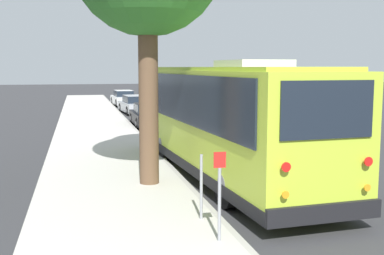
{
  "coord_description": "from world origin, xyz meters",
  "views": [
    {
      "loc": [
        -14.68,
        4.89,
        3.22
      ],
      "look_at": [
        0.19,
        1.35,
        1.3
      ],
      "focal_mm": 45.0,
      "sensor_mm": 36.0,
      "label": 1
    }
  ],
  "objects_px": {
    "sign_post_near": "(220,195)",
    "shuttle_bus": "(225,116)",
    "parked_sedan_black": "(149,116)",
    "parked_sedan_silver": "(135,105)",
    "sign_post_far": "(201,187)",
    "parked_sedan_white": "(123,99)"
  },
  "relations": [
    {
      "from": "sign_post_near",
      "to": "shuttle_bus",
      "type": "bearing_deg",
      "value": -18.23
    },
    {
      "from": "shuttle_bus",
      "to": "sign_post_near",
      "type": "height_order",
      "value": "shuttle_bus"
    },
    {
      "from": "parked_sedan_black",
      "to": "sign_post_near",
      "type": "distance_m",
      "value": 18.26
    },
    {
      "from": "parked_sedan_black",
      "to": "shuttle_bus",
      "type": "bearing_deg",
      "value": -178.69
    },
    {
      "from": "parked_sedan_silver",
      "to": "sign_post_far",
      "type": "distance_m",
      "value": 24.44
    },
    {
      "from": "shuttle_bus",
      "to": "parked_sedan_black",
      "type": "relative_size",
      "value": 2.53
    },
    {
      "from": "parked_sedan_black",
      "to": "parked_sedan_silver",
      "type": "bearing_deg",
      "value": -1.37
    },
    {
      "from": "parked_sedan_black",
      "to": "sign_post_far",
      "type": "xyz_separation_m",
      "value": [
        -16.92,
        1.39,
        0.23
      ]
    },
    {
      "from": "sign_post_near",
      "to": "sign_post_far",
      "type": "xyz_separation_m",
      "value": [
        1.28,
        0.0,
        -0.16
      ]
    },
    {
      "from": "shuttle_bus",
      "to": "parked_sedan_silver",
      "type": "xyz_separation_m",
      "value": [
        20.33,
        0.23,
        -1.23
      ]
    },
    {
      "from": "sign_post_near",
      "to": "sign_post_far",
      "type": "relative_size",
      "value": 1.2
    },
    {
      "from": "parked_sedan_white",
      "to": "shuttle_bus",
      "type": "bearing_deg",
      "value": 177.28
    },
    {
      "from": "shuttle_bus",
      "to": "parked_sedan_white",
      "type": "distance_m",
      "value": 27.36
    },
    {
      "from": "parked_sedan_silver",
      "to": "sign_post_far",
      "type": "height_order",
      "value": "sign_post_far"
    },
    {
      "from": "parked_sedan_white",
      "to": "sign_post_far",
      "type": "relative_size",
      "value": 3.37
    },
    {
      "from": "parked_sedan_silver",
      "to": "sign_post_near",
      "type": "relative_size",
      "value": 2.97
    },
    {
      "from": "parked_sedan_black",
      "to": "sign_post_far",
      "type": "bearing_deg",
      "value": 174.96
    },
    {
      "from": "parked_sedan_black",
      "to": "parked_sedan_white",
      "type": "height_order",
      "value": "parked_sedan_white"
    },
    {
      "from": "parked_sedan_white",
      "to": "parked_sedan_black",
      "type": "bearing_deg",
      "value": 176.55
    },
    {
      "from": "parked_sedan_black",
      "to": "sign_post_far",
      "type": "distance_m",
      "value": 16.98
    },
    {
      "from": "shuttle_bus",
      "to": "parked_sedan_silver",
      "type": "height_order",
      "value": "shuttle_bus"
    },
    {
      "from": "shuttle_bus",
      "to": "sign_post_near",
      "type": "distance_m",
      "value": 5.69
    }
  ]
}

